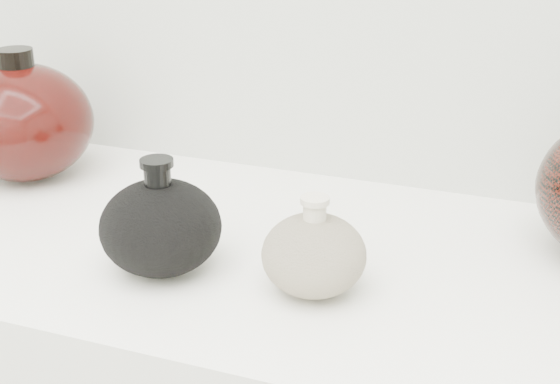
% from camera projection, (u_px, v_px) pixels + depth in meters
% --- Properties ---
extents(black_gourd_vase, '(0.18, 0.18, 0.14)m').
position_uv_depth(black_gourd_vase, '(161.00, 226.00, 0.87)').
color(black_gourd_vase, black).
rests_on(black_gourd_vase, display_counter).
extents(cream_gourd_vase, '(0.15, 0.15, 0.11)m').
position_uv_depth(cream_gourd_vase, '(314.00, 254.00, 0.83)').
color(cream_gourd_vase, beige).
rests_on(cream_gourd_vase, display_counter).
extents(left_round_pot, '(0.26, 0.26, 0.19)m').
position_uv_depth(left_round_pot, '(24.00, 121.00, 1.13)').
color(left_round_pot, black).
rests_on(left_round_pot, display_counter).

